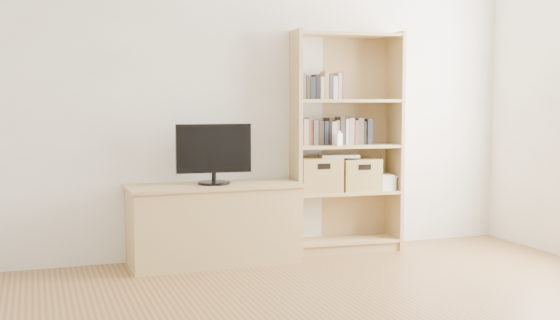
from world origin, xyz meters
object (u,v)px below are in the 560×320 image
baby_monitor (339,139)px  basket_right (359,174)px  television (214,154)px  basket_left (318,175)px  laptop (339,156)px  bookshelf (346,142)px  tv_stand (214,225)px

baby_monitor → basket_right: size_ratio=0.31×
television → basket_left: bearing=9.4°
basket_right → baby_monitor: bearing=-156.1°
laptop → bookshelf: bearing=20.4°
basket_left → tv_stand: bearing=-170.5°
tv_stand → bookshelf: size_ratio=0.71×
bookshelf → baby_monitor: bearing=-135.0°
bookshelf → basket_left: size_ratio=5.34×
tv_stand → television: bearing=0.0°
baby_monitor → basket_left: (-0.14, 0.11, -0.30)m
tv_stand → bookshelf: bearing=3.5°
baby_monitor → laptop: baby_monitor is taller
basket_left → basket_right: basket_left is taller
bookshelf → laptop: bookshelf is taller
television → laptop: (1.10, 0.07, -0.05)m
bookshelf → laptop: (-0.07, -0.01, -0.11)m
bookshelf → basket_right: bearing=-2.6°
bookshelf → basket_left: bookshelf is taller
tv_stand → bookshelf: bookshelf is taller
television → basket_right: size_ratio=1.80×
basket_left → basket_right: 0.36m
tv_stand → bookshelf: 1.33m
tv_stand → baby_monitor: bearing=-1.2°
baby_monitor → basket_left: bearing=126.8°
basket_right → laptop: 0.24m
bookshelf → basket_right: 0.30m
tv_stand → television: 0.56m
bookshelf → television: 1.17m
television → basket_right: television is taller
bookshelf → tv_stand: bearing=-171.6°
baby_monitor → bookshelf: bearing=26.0°
tv_stand → basket_right: (1.28, 0.07, 0.35)m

